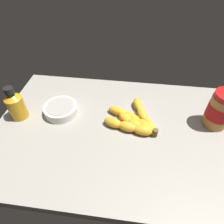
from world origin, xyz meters
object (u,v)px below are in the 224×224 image
at_px(banana_bunch, 134,121).
at_px(small_bowl, 61,109).
at_px(honey_bottle, 16,105).
at_px(peanut_butter_jar, 220,110).

relative_size(banana_bunch, small_bowl, 1.55).
distance_m(banana_bunch, small_bowl, 0.30).
height_order(banana_bunch, honey_bottle, honey_bottle).
bearing_deg(honey_bottle, small_bowl, -165.44).
xyz_separation_m(banana_bunch, peanut_butter_jar, (-0.31, -0.04, 0.06)).
height_order(banana_bunch, small_bowl, same).
bearing_deg(honey_bottle, banana_bunch, -177.92).
bearing_deg(banana_bunch, small_bowl, -4.66).
relative_size(banana_bunch, honey_bottle, 1.47).
distance_m(peanut_butter_jar, small_bowl, 0.61).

